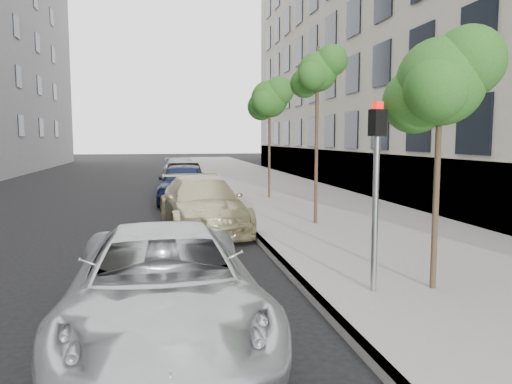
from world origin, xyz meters
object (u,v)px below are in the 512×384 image
object	(u,v)px
sedan_blue	(184,183)
suv	(202,204)
sedan_black	(185,176)
tree_near	(442,82)
signal_pole	(376,174)
sedan_rear	(181,170)
tree_mid	(318,73)
minivan	(163,285)
tree_far	(270,99)

from	to	relation	value
sedan_blue	suv	bearing A→B (deg)	-82.33
sedan_black	suv	bearing A→B (deg)	-95.96
tree_near	signal_pole	bearing A→B (deg)	178.62
signal_pole	sedan_rear	xyz separation A→B (m)	(-2.26, 23.22, -1.35)
sedan_rear	sedan_blue	bearing A→B (deg)	-94.28
sedan_blue	sedan_black	distance (m)	5.05
tree_mid	sedan_black	distance (m)	12.68
minivan	sedan_rear	size ratio (longest dim) A/B	1.07
tree_mid	sedan_rear	xyz separation A→B (m)	(-3.33, 16.74, -3.78)
tree_mid	signal_pole	bearing A→B (deg)	-99.39
tree_far	tree_mid	bearing A→B (deg)	-90.00
minivan	suv	world-z (taller)	suv
tree_mid	sedan_blue	world-z (taller)	tree_mid
sedan_rear	minivan	bearing A→B (deg)	-95.43
tree_near	signal_pole	distance (m)	1.82
sedan_blue	sedan_black	xyz separation A→B (m)	(0.26, 5.04, -0.13)
tree_far	sedan_black	world-z (taller)	tree_far
minivan	sedan_blue	size ratio (longest dim) A/B	1.10
sedan_black	signal_pole	bearing A→B (deg)	-88.85
tree_near	tree_mid	bearing A→B (deg)	90.00
signal_pole	suv	size ratio (longest dim) A/B	0.59
tree_near	sedan_rear	xyz separation A→B (m)	(-3.33, 23.24, -2.82)
tree_far	sedan_black	distance (m)	7.07
sedan_blue	sedan_rear	bearing A→B (deg)	93.82
sedan_blue	sedan_black	size ratio (longest dim) A/B	1.15
minivan	sedan_black	size ratio (longest dim) A/B	1.26
tree_far	suv	xyz separation A→B (m)	(-3.33, -6.24, -3.48)
tree_near	signal_pole	size ratio (longest dim) A/B	1.39
signal_pole	suv	bearing A→B (deg)	90.52
tree_mid	signal_pole	size ratio (longest dim) A/B	1.67
suv	sedan_rear	bearing A→B (deg)	84.86
tree_mid	sedan_black	size ratio (longest dim) A/B	1.24
tree_near	tree_far	distance (m)	13.02
signal_pole	minivan	bearing A→B (deg)	179.16
tree_mid	tree_far	distance (m)	6.50
tree_mid	sedan_rear	distance (m)	17.48
signal_pole	sedan_blue	bearing A→B (deg)	82.90
tree_near	minivan	bearing A→B (deg)	-167.12
tree_near	sedan_black	distance (m)	18.65
minivan	suv	distance (m)	7.85
tree_mid	suv	bearing A→B (deg)	175.60
signal_pole	sedan_blue	size ratio (longest dim) A/B	0.64
tree_mid	tree_far	world-z (taller)	tree_mid
tree_far	sedan_blue	xyz separation A→B (m)	(-3.59, 0.09, -3.43)
tree_far	sedan_rear	size ratio (longest dim) A/B	1.03
tree_far	minivan	bearing A→B (deg)	-107.58
tree_near	minivan	xyz separation A→B (m)	(-4.44, -1.02, -2.80)
signal_pole	sedan_black	distance (m)	18.30
sedan_black	sedan_blue	bearing A→B (deg)	-98.93
tree_mid	sedan_black	xyz separation A→B (m)	(-3.33, 11.63, -3.80)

